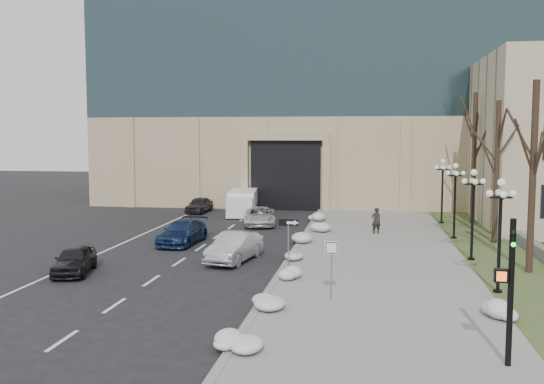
{
  "coord_description": "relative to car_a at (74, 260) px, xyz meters",
  "views": [
    {
      "loc": [
        3.01,
        -19.37,
        6.54
      ],
      "look_at": [
        -1.98,
        11.9,
        3.5
      ],
      "focal_mm": 40.0,
      "sensor_mm": 36.0,
      "label": 1
    }
  ],
  "objects": [
    {
      "name": "snow_clump_h",
      "position": [
        18.24,
        -4.3,
        -0.35
      ],
      "size": [
        1.1,
        1.6,
        0.36
      ],
      "primitive_type": "ellipsoid",
      "color": "silver",
      "rests_on": "sidewalk"
    },
    {
      "name": "one_way_sign",
      "position": [
        10.08,
        1.56,
        1.47
      ],
      "size": [
        0.96,
        0.26,
        2.57
      ],
      "rotation": [
        0.0,
        0.0,
        -0.04
      ],
      "color": "slate",
      "rests_on": "ground"
    },
    {
      "name": "car_e",
      "position": [
        -0.34,
        22.43,
        -0.0
      ],
      "size": [
        1.72,
        3.88,
        1.3
      ],
      "primitive_type": "imported",
      "rotation": [
        0.0,
        0.0,
        -0.05
      ],
      "color": "#28292D",
      "rests_on": "ground"
    },
    {
      "name": "ground",
      "position": [
        10.57,
        -6.79,
        -0.65
      ],
      "size": [
        160.0,
        160.0,
        0.0
      ],
      "primitive_type": "plane",
      "color": "black",
      "rests_on": "ground"
    },
    {
      "name": "car_b",
      "position": [
        6.84,
        3.83,
        0.09
      ],
      "size": [
        2.32,
        4.7,
        1.48
      ],
      "primitive_type": "imported",
      "rotation": [
        0.0,
        0.0,
        -0.17
      ],
      "color": "#B0B3B9",
      "rests_on": "ground"
    },
    {
      "name": "tree_mid",
      "position": [
        21.07,
        11.21,
        4.85
      ],
      "size": [
        3.2,
        3.2,
        8.5
      ],
      "color": "black",
      "rests_on": "ground"
    },
    {
      "name": "sidewalk",
      "position": [
        14.07,
        7.21,
        -0.59
      ],
      "size": [
        9.0,
        40.0,
        0.12
      ],
      "primitive_type": "cube",
      "color": "gray",
      "rests_on": "ground"
    },
    {
      "name": "snow_clump_b",
      "position": [
        9.99,
        -4.54,
        -0.35
      ],
      "size": [
        1.1,
        1.6,
        0.36
      ],
      "primitive_type": "ellipsoid",
      "color": "silver",
      "rests_on": "sidewalk"
    },
    {
      "name": "keep_sign",
      "position": [
        12.23,
        -3.12,
        1.14
      ],
      "size": [
        0.52,
        0.07,
        2.44
      ],
      "rotation": [
        0.0,
        0.0,
        -0.01
      ],
      "color": "slate",
      "rests_on": "ground"
    },
    {
      "name": "stone_wall",
      "position": [
        22.57,
        9.21,
        -0.3
      ],
      "size": [
        0.5,
        30.0,
        0.7
      ],
      "primitive_type": "cube",
      "color": "slate",
      "rests_on": "ground"
    },
    {
      "name": "snow_clump_f",
      "position": [
        10.27,
        13.2,
        -0.35
      ],
      "size": [
        1.1,
        1.6,
        0.36
      ],
      "primitive_type": "ellipsoid",
      "color": "silver",
      "rests_on": "sidewalk"
    },
    {
      "name": "car_a",
      "position": [
        0.0,
        0.0,
        0.0
      ],
      "size": [
        2.39,
        4.09,
        1.31
      ],
      "primitive_type": "imported",
      "rotation": [
        0.0,
        0.0,
        0.23
      ],
      "color": "black",
      "rests_on": "ground"
    },
    {
      "name": "snow_clump_d",
      "position": [
        10.02,
        4.48,
        -0.35
      ],
      "size": [
        1.1,
        1.6,
        0.36
      ],
      "primitive_type": "ellipsoid",
      "color": "silver",
      "rests_on": "sidewalk"
    },
    {
      "name": "tree_near",
      "position": [
        21.07,
        3.21,
        5.17
      ],
      "size": [
        3.2,
        3.2,
        9.0
      ],
      "color": "black",
      "rests_on": "ground"
    },
    {
      "name": "curb",
      "position": [
        9.57,
        7.21,
        -0.58
      ],
      "size": [
        0.3,
        40.0,
        0.14
      ],
      "primitive_type": "cube",
      "color": "gray",
      "rests_on": "ground"
    },
    {
      "name": "car_d",
      "position": [
        5.93,
        16.2,
        0.0
      ],
      "size": [
        2.92,
        5.02,
        1.32
      ],
      "primitive_type": "imported",
      "rotation": [
        0.0,
        0.0,
        0.16
      ],
      "color": "silver",
      "rests_on": "ground"
    },
    {
      "name": "traffic_signal",
      "position": [
        17.46,
        -9.02,
        1.46
      ],
      "size": [
        0.72,
        0.96,
        4.25
      ],
      "rotation": [
        0.0,
        0.0,
        -0.06
      ],
      "color": "black",
      "rests_on": "ground"
    },
    {
      "name": "tree_far",
      "position": [
        21.07,
        19.21,
        5.5
      ],
      "size": [
        3.2,
        3.2,
        9.5
      ],
      "color": "black",
      "rests_on": "ground"
    },
    {
      "name": "lamppost_a",
      "position": [
        18.87,
        -0.79,
        2.42
      ],
      "size": [
        1.18,
        1.18,
        4.76
      ],
      "color": "black",
      "rests_on": "ground"
    },
    {
      "name": "snow_clump_a",
      "position": [
        9.74,
        -8.92,
        -0.35
      ],
      "size": [
        1.1,
        1.6,
        0.36
      ],
      "primitive_type": "ellipsoid",
      "color": "silver",
      "rests_on": "sidewalk"
    },
    {
      "name": "office_tower",
      "position": [
        8.56,
        36.79,
        17.84
      ],
      "size": [
        40.0,
        24.7,
        36.0
      ],
      "color": "tan",
      "rests_on": "ground"
    },
    {
      "name": "lamppost_c",
      "position": [
        18.87,
        12.21,
        2.42
      ],
      "size": [
        1.18,
        1.18,
        4.76
      ],
      "color": "black",
      "rests_on": "ground"
    },
    {
      "name": "snow_clump_c",
      "position": [
        9.93,
        -0.13,
        -0.35
      ],
      "size": [
        1.1,
        1.6,
        0.36
      ],
      "primitive_type": "ellipsoid",
      "color": "silver",
      "rests_on": "sidewalk"
    },
    {
      "name": "lamppost_d",
      "position": [
        18.87,
        18.71,
        2.42
      ],
      "size": [
        1.18,
        1.18,
        4.76
      ],
      "color": "black",
      "rests_on": "ground"
    },
    {
      "name": "car_c",
      "position": [
        2.67,
        8.26,
        0.04
      ],
      "size": [
        2.22,
        4.9,
        1.39
      ],
      "primitive_type": "imported",
      "rotation": [
        0.0,
        0.0,
        -0.06
      ],
      "color": "navy",
      "rests_on": "ground"
    },
    {
      "name": "box_truck",
      "position": [
        3.49,
        21.73,
        0.28
      ],
      "size": [
        2.8,
        6.28,
        1.93
      ],
      "rotation": [
        0.0,
        0.0,
        0.12
      ],
      "color": "silver",
      "rests_on": "ground"
    },
    {
      "name": "snow_clump_e",
      "position": [
        9.79,
        9.23,
        -0.35
      ],
      "size": [
        1.1,
        1.6,
        0.36
      ],
      "primitive_type": "ellipsoid",
      "color": "silver",
      "rests_on": "sidewalk"
    },
    {
      "name": "grass_strip",
      "position": [
        20.57,
        7.21,
        -0.6
      ],
      "size": [
        4.0,
        40.0,
        0.1
      ],
      "primitive_type": "cube",
      "color": "#394D26",
      "rests_on": "ground"
    },
    {
      "name": "snow_clump_g",
      "position": [
        9.69,
        18.37,
        -0.35
      ],
      "size": [
        1.1,
        1.6,
        0.36
      ],
      "primitive_type": "ellipsoid",
      "color": "silver",
      "rests_on": "sidewalk"
    },
    {
      "name": "lamppost_b",
      "position": [
        18.87,
        5.71,
        2.42
      ],
      "size": [
        1.18,
        1.18,
        4.76
      ],
      "color": "black",
      "rests_on": "ground"
    },
    {
      "name": "pedestrian",
      "position": [
        14.12,
        13.06,
        0.32
      ],
      "size": [
        0.72,
        0.58,
        1.7
      ],
      "primitive_type": "imported",
      "rotation": [
        0.0,
        0.0,
        3.46
      ],
      "color": "black",
      "rests_on": "sidewalk"
    }
  ]
}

